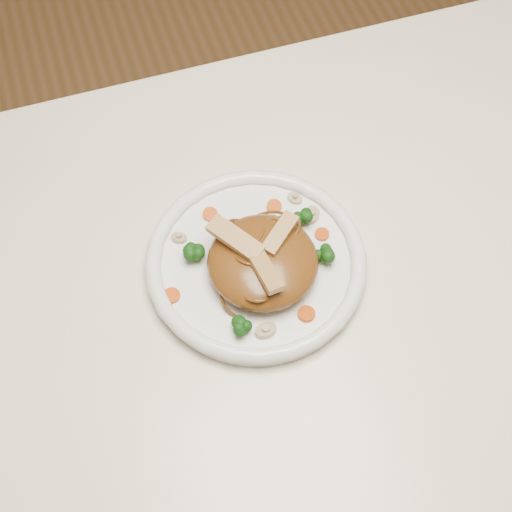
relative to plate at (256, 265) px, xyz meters
name	(u,v)px	position (x,y,z in m)	size (l,w,h in m)	color
ground	(290,446)	(0.06, -0.04, -0.76)	(4.00, 4.00, 0.00)	brown
table	(310,315)	(0.06, -0.04, -0.11)	(1.20, 0.80, 0.75)	silver
plate	(256,265)	(0.00, 0.00, 0.00)	(0.27, 0.27, 0.02)	white
noodle_mound	(263,262)	(0.00, -0.01, 0.03)	(0.14, 0.14, 0.04)	#5C3411
chicken_a	(280,233)	(0.03, 0.00, 0.06)	(0.06, 0.02, 0.01)	tan
chicken_b	(235,239)	(-0.02, 0.01, 0.06)	(0.07, 0.02, 0.01)	tan
chicken_c	(265,270)	(0.00, -0.04, 0.06)	(0.06, 0.02, 0.01)	tan
broccoli_0	(301,216)	(0.07, 0.04, 0.02)	(0.03, 0.03, 0.03)	#14410D
broccoli_1	(195,251)	(-0.07, 0.03, 0.02)	(0.03, 0.03, 0.03)	#14410D
broccoli_2	(243,324)	(-0.04, -0.08, 0.02)	(0.03, 0.03, 0.03)	#14410D
broccoli_3	(323,255)	(0.08, -0.02, 0.02)	(0.02, 0.02, 0.03)	#14410D
carrot_0	(274,206)	(0.05, 0.07, 0.01)	(0.02, 0.02, 0.01)	#BD4506
carrot_1	(172,295)	(-0.11, -0.01, 0.01)	(0.02, 0.02, 0.01)	#BD4506
carrot_2	(322,234)	(0.09, 0.01, 0.01)	(0.02, 0.02, 0.01)	#BD4506
carrot_3	(210,214)	(-0.03, 0.08, 0.01)	(0.02, 0.02, 0.01)	#BD4506
carrot_4	(306,314)	(0.03, -0.09, 0.01)	(0.02, 0.02, 0.01)	#BD4506
mushroom_0	(266,330)	(-0.02, -0.09, 0.01)	(0.03, 0.03, 0.01)	#BCAE8D
mushroom_1	(312,215)	(0.09, 0.04, 0.01)	(0.03, 0.03, 0.01)	#BCAE8D
mushroom_2	(179,238)	(-0.08, 0.06, 0.01)	(0.02, 0.02, 0.01)	#BCAE8D
mushroom_3	(295,198)	(0.08, 0.07, 0.01)	(0.02, 0.02, 0.01)	#BCAE8D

